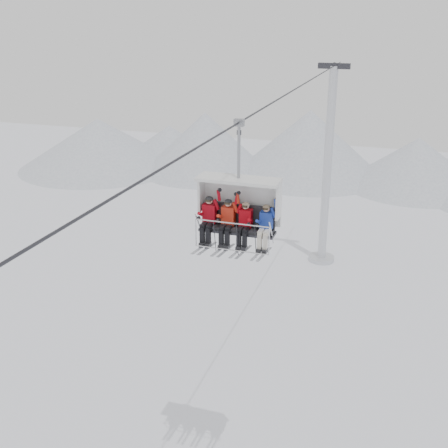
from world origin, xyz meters
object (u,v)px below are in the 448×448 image
(skier_center_left, at_px, (227,220))
(lift_tower_right, at_px, (326,182))
(skier_far_left, at_px, (209,218))
(chairlift_carrier, at_px, (240,203))
(skier_far_right, at_px, (265,226))
(skier_center_right, at_px, (245,223))

(skier_center_left, bearing_deg, lift_tower_right, 89.16)
(skier_far_left, bearing_deg, chairlift_carrier, 18.22)
(chairlift_carrier, bearing_deg, skier_far_right, -18.91)
(chairlift_carrier, height_order, skier_far_left, chairlift_carrier)
(lift_tower_right, height_order, skier_center_right, lift_tower_right)
(skier_center_left, distance_m, skier_center_right, 0.58)
(chairlift_carrier, relative_size, skier_far_right, 2.36)
(skier_far_left, relative_size, skier_center_left, 1.00)
(skier_center_left, bearing_deg, skier_far_right, -0.36)
(chairlift_carrier, height_order, skier_center_left, chairlift_carrier)
(skier_center_left, bearing_deg, skier_center_right, -0.50)
(lift_tower_right, height_order, skier_far_right, lift_tower_right)
(chairlift_carrier, distance_m, skier_far_left, 1.10)
(lift_tower_right, xyz_separation_m, skier_center_right, (0.27, -20.74, 4.42))
(skier_center_right, bearing_deg, skier_center_left, 179.50)
(chairlift_carrier, bearing_deg, skier_center_left, -134.30)
(lift_tower_right, relative_size, chairlift_carrier, 3.38)
(lift_tower_right, distance_m, skier_center_left, 21.21)
(skier_far_left, xyz_separation_m, skier_far_right, (1.87, -0.01, -0.04))
(skier_center_left, bearing_deg, skier_far_left, 179.71)
(chairlift_carrier, height_order, skier_far_right, chairlift_carrier)
(lift_tower_right, xyz_separation_m, skier_far_right, (0.93, -20.74, 4.41))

